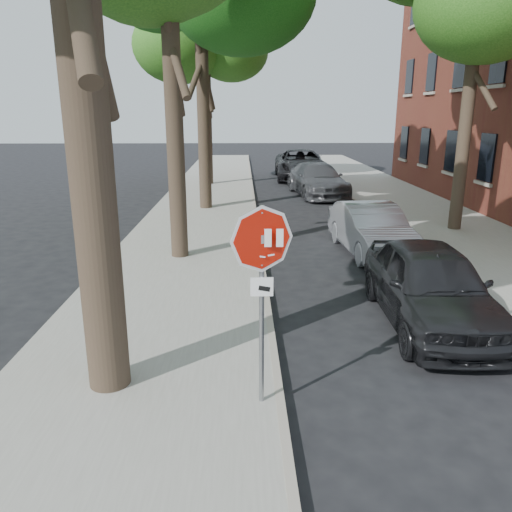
{
  "coord_description": "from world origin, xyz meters",
  "views": [
    {
      "loc": [
        -0.92,
        -5.78,
        3.77
      ],
      "look_at": [
        -0.77,
        0.18,
        2.05
      ],
      "focal_mm": 35.0,
      "sensor_mm": 36.0,
      "label": 1
    }
  ],
  "objects": [
    {
      "name": "curb_left",
      "position": [
        -0.45,
        12.0,
        0.07
      ],
      "size": [
        0.12,
        55.0,
        0.13
      ],
      "primitive_type": "cube",
      "color": "#9E9384",
      "rests_on": "ground"
    },
    {
      "name": "car_b",
      "position": [
        2.6,
        7.47,
        0.68
      ],
      "size": [
        1.75,
        4.24,
        1.37
      ],
      "primitive_type": "imported",
      "rotation": [
        0.0,
        0.0,
        0.07
      ],
      "color": "#95969C",
      "rests_on": "ground"
    },
    {
      "name": "ground",
      "position": [
        0.0,
        0.0,
        0.0
      ],
      "size": [
        120.0,
        120.0,
        0.0
      ],
      "primitive_type": "plane",
      "color": "black",
      "rests_on": "ground"
    },
    {
      "name": "stop_sign",
      "position": [
        -0.7,
        -0.03,
        1.95
      ],
      "size": [
        0.76,
        0.34,
        2.61
      ],
      "color": "gray",
      "rests_on": "sidewalk_left"
    },
    {
      "name": "sidewalk_right",
      "position": [
        6.0,
        12.0,
        0.06
      ],
      "size": [
        4.0,
        55.0,
        0.12
      ],
      "primitive_type": "cube",
      "color": "gray",
      "rests_on": "ground"
    },
    {
      "name": "curb_right",
      "position": [
        3.95,
        12.0,
        0.07
      ],
      "size": [
        0.12,
        55.0,
        0.13
      ],
      "primitive_type": "cube",
      "color": "#9E9384",
      "rests_on": "ground"
    },
    {
      "name": "sidewalk_left",
      "position": [
        -2.5,
        12.0,
        0.06
      ],
      "size": [
        4.0,
        55.0,
        0.12
      ],
      "primitive_type": "cube",
      "color": "gray",
      "rests_on": "ground"
    },
    {
      "name": "tree_far",
      "position": [
        -2.72,
        21.11,
        7.21
      ],
      "size": [
        5.29,
        4.91,
        9.33
      ],
      "color": "black",
      "rests_on": "sidewalk_left"
    },
    {
      "name": "car_a",
      "position": [
        2.48,
        2.71,
        0.74
      ],
      "size": [
        1.89,
        4.42,
        1.49
      ],
      "primitive_type": "imported",
      "rotation": [
        0.0,
        0.0,
        -0.03
      ],
      "color": "black",
      "rests_on": "ground"
    },
    {
      "name": "car_c",
      "position": [
        2.57,
        17.54,
        0.75
      ],
      "size": [
        2.71,
        5.36,
        1.49
      ],
      "primitive_type": "imported",
      "rotation": [
        0.0,
        0.0,
        0.12
      ],
      "color": "#434448",
      "rests_on": "ground"
    },
    {
      "name": "car_d",
      "position": [
        2.47,
        23.48,
        0.85
      ],
      "size": [
        3.04,
        6.24,
        1.71
      ],
      "primitive_type": "imported",
      "rotation": [
        0.0,
        0.0,
        -0.03
      ],
      "color": "black",
      "rests_on": "ground"
    }
  ]
}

